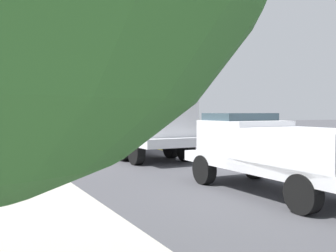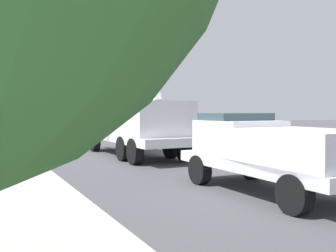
% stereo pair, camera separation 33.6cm
% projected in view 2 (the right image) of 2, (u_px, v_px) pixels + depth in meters
% --- Properties ---
extents(ground, '(120.00, 120.00, 0.00)m').
position_uv_depth(ground, '(193.00, 156.00, 17.99)').
color(ground, '#47474C').
extents(lane_centre_stripe, '(49.03, 10.14, 0.01)m').
position_uv_depth(lane_centre_stripe, '(193.00, 156.00, 17.99)').
color(lane_centre_stripe, yellow).
rests_on(lane_centre_stripe, ground).
extents(utility_bucket_truck, '(8.53, 4.09, 7.81)m').
position_uv_depth(utility_bucket_truck, '(133.00, 121.00, 18.29)').
color(utility_bucket_truck, white).
rests_on(utility_bucket_truck, ground).
extents(service_pickup_truck, '(5.91, 3.18, 2.06)m').
position_uv_depth(service_pickup_truck, '(270.00, 150.00, 9.86)').
color(service_pickup_truck, white).
rests_on(service_pickup_truck, ground).
extents(passing_minivan, '(5.08, 2.82, 1.69)m').
position_uv_depth(passing_minivan, '(153.00, 127.00, 27.19)').
color(passing_minivan, silver).
rests_on(passing_minivan, ground).
extents(traffic_cone_mid_front, '(0.40, 0.40, 0.85)m').
position_uv_depth(traffic_cone_mid_front, '(134.00, 140.00, 22.80)').
color(traffic_cone_mid_front, black).
rests_on(traffic_cone_mid_front, ground).
extents(traffic_signal_mast, '(5.54, 1.34, 8.32)m').
position_uv_depth(traffic_signal_mast, '(7.00, 36.00, 19.07)').
color(traffic_signal_mast, gray).
rests_on(traffic_signal_mast, ground).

